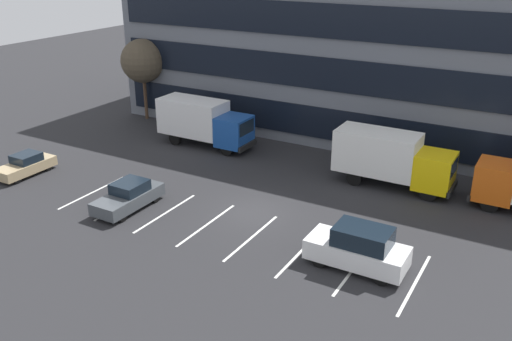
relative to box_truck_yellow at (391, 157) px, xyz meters
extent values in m
plane|color=#262628|center=(-5.51, -7.33, -1.91)|extent=(120.00, 120.00, 0.00)
cube|color=slate|center=(-5.51, 10.67, 5.29)|extent=(38.42, 13.14, 14.40)
cube|color=black|center=(-5.51, 4.04, 0.07)|extent=(36.88, 0.16, 2.30)
cube|color=black|center=(-5.51, 4.04, 3.67)|extent=(36.88, 0.16, 2.30)
cube|color=black|center=(-5.51, 4.04, 7.27)|extent=(36.88, 0.16, 2.30)
cube|color=silver|center=(-15.31, -9.94, -1.90)|extent=(0.14, 5.40, 0.01)
cube|color=silver|center=(-12.51, -9.94, -1.90)|extent=(0.14, 5.40, 0.01)
cube|color=silver|center=(-9.71, -9.94, -1.90)|extent=(0.14, 5.40, 0.01)
cube|color=silver|center=(-6.91, -9.94, -1.90)|extent=(0.14, 5.40, 0.01)
cube|color=silver|center=(-4.11, -9.94, -1.90)|extent=(0.14, 5.40, 0.01)
cube|color=silver|center=(-1.31, -9.94, -1.90)|extent=(0.14, 5.40, 0.01)
cube|color=silver|center=(1.49, -9.94, -1.90)|extent=(0.14, 5.40, 0.01)
cube|color=silver|center=(4.29, -9.94, -1.90)|extent=(0.14, 5.40, 0.01)
cube|color=yellow|center=(2.66, 0.00, -0.36)|extent=(2.13, 2.32, 2.13)
cube|color=black|center=(3.70, 0.00, 0.07)|extent=(0.06, 1.95, 0.94)
cube|color=white|center=(-0.92, 0.00, 0.17)|extent=(5.03, 2.42, 2.61)
cube|color=black|center=(3.77, 0.00, -1.28)|extent=(0.19, 2.32, 0.39)
cylinder|color=black|center=(2.66, 1.00, -1.42)|extent=(0.97, 0.29, 0.97)
cylinder|color=black|center=(2.66, -1.00, -1.42)|extent=(0.97, 0.29, 0.97)
cylinder|color=black|center=(-1.93, 1.00, -1.42)|extent=(0.97, 0.29, 0.97)
cylinder|color=black|center=(-1.93, -1.00, -1.42)|extent=(0.97, 0.29, 0.97)
cube|color=#194799|center=(-11.62, 0.42, -0.36)|extent=(2.13, 2.33, 2.13)
cube|color=black|center=(-10.58, 0.42, 0.07)|extent=(0.06, 1.95, 0.94)
cube|color=white|center=(-15.21, 0.42, 0.18)|extent=(5.04, 2.42, 2.62)
cube|color=black|center=(-10.51, 0.42, -1.28)|extent=(0.19, 2.33, 0.39)
cylinder|color=black|center=(-11.62, 1.42, -1.42)|extent=(0.97, 0.29, 0.97)
cylinder|color=black|center=(-11.62, -0.57, -1.42)|extent=(0.97, 0.29, 0.97)
cylinder|color=black|center=(-16.22, 1.42, -1.42)|extent=(0.97, 0.29, 0.97)
cylinder|color=black|center=(-16.22, -0.57, -1.42)|extent=(0.97, 0.29, 0.97)
cube|color=#D85914|center=(5.98, 0.26, -0.37)|extent=(2.12, 2.31, 2.12)
cube|color=black|center=(4.94, 0.26, 0.06)|extent=(0.06, 1.94, 0.93)
cube|color=black|center=(4.88, 0.26, -1.28)|extent=(0.19, 2.31, 0.38)
cylinder|color=black|center=(5.98, -0.73, -1.43)|extent=(0.96, 0.29, 0.96)
cylinder|color=black|center=(5.98, 1.25, -1.43)|extent=(0.96, 0.29, 0.96)
cube|color=#474C51|center=(-11.90, -10.51, -1.31)|extent=(1.83, 4.36, 0.71)
cube|color=black|center=(-11.90, -10.29, -0.65)|extent=(1.61, 1.83, 0.61)
cylinder|color=black|center=(-11.11, -11.90, -1.60)|extent=(0.22, 0.61, 0.61)
cylinder|color=black|center=(-12.69, -11.90, -1.60)|extent=(0.22, 0.61, 0.61)
cylinder|color=black|center=(-11.11, -9.11, -1.60)|extent=(0.22, 0.61, 0.61)
cylinder|color=black|center=(-12.69, -9.11, -1.60)|extent=(0.22, 0.61, 0.61)
cube|color=white|center=(1.51, -9.91, -1.14)|extent=(4.65, 1.97, 0.96)
cube|color=black|center=(1.74, -9.91, -0.23)|extent=(2.56, 1.73, 0.86)
cylinder|color=black|center=(0.02, -10.78, -1.56)|extent=(0.69, 0.22, 0.69)
cylinder|color=black|center=(0.02, -9.05, -1.56)|extent=(0.69, 0.22, 0.69)
cylinder|color=black|center=(2.99, -10.78, -1.56)|extent=(0.69, 0.22, 0.69)
cylinder|color=black|center=(2.99, -9.05, -1.56)|extent=(0.69, 0.22, 0.69)
cube|color=tan|center=(-21.12, -10.08, -1.38)|extent=(1.62, 3.87, 0.63)
cube|color=black|center=(-21.12, -9.89, -0.79)|extent=(1.43, 1.63, 0.54)
cylinder|color=black|center=(-20.42, -11.32, -1.64)|extent=(0.20, 0.54, 0.54)
cylinder|color=black|center=(-21.82, -11.32, -1.64)|extent=(0.20, 0.54, 0.54)
cylinder|color=black|center=(-20.42, -8.84, -1.64)|extent=(0.20, 0.54, 0.54)
cylinder|color=black|center=(-21.82, -8.84, -1.64)|extent=(0.20, 0.54, 0.54)
cylinder|color=#473323|center=(-22.51, 3.59, -0.13)|extent=(0.28, 0.28, 3.56)
sphere|color=#4C4233|center=(-22.51, 3.59, 3.08)|extent=(3.63, 3.63, 3.63)
camera|label=1|loc=(8.48, -31.42, 12.08)|focal=38.69mm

